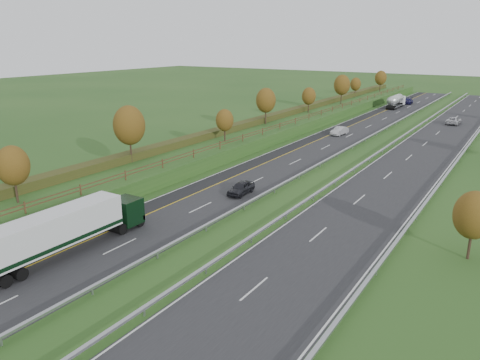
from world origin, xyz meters
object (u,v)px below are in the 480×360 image
object	(u,v)px
car_oncoming	(454,121)
car_silver_mid	(339,131)
car_dark_near	(241,188)
car_small_far	(408,101)
road_tanker	(396,101)
box_lorry	(65,229)

from	to	relation	value
car_oncoming	car_silver_mid	bearing A→B (deg)	57.99
car_dark_near	car_small_far	xyz separation A→B (m)	(-3.12, 96.34, 0.05)
car_silver_mid	car_oncoming	xyz separation A→B (m)	(16.90, 24.90, -0.01)
road_tanker	box_lorry	bearing A→B (deg)	-89.96
box_lorry	car_oncoming	world-z (taller)	box_lorry
box_lorry	car_dark_near	xyz separation A→B (m)	(4.00, 21.94, -1.54)
box_lorry	car_oncoming	bearing A→B (deg)	78.68
car_small_far	car_dark_near	bearing A→B (deg)	-93.57
car_dark_near	car_oncoming	distance (m)	67.60
car_silver_mid	car_small_far	distance (m)	55.02
car_dark_near	car_oncoming	xyz separation A→B (m)	(13.64, 66.21, 0.02)
box_lorry	car_dark_near	distance (m)	22.35
box_lorry	car_silver_mid	size ratio (longest dim) A/B	3.39
car_silver_mid	car_oncoming	distance (m)	30.09
road_tanker	car_silver_mid	size ratio (longest dim) A/B	2.34
road_tanker	car_small_far	world-z (taller)	road_tanker
box_lorry	car_small_far	size ratio (longest dim) A/B	2.94
car_silver_mid	box_lorry	bearing A→B (deg)	-83.52
car_oncoming	car_dark_near	bearing A→B (deg)	80.51
road_tanker	car_dark_near	distance (m)	86.34
car_dark_near	car_silver_mid	size ratio (longest dim) A/B	0.92
car_small_far	car_oncoming	world-z (taller)	car_small_far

